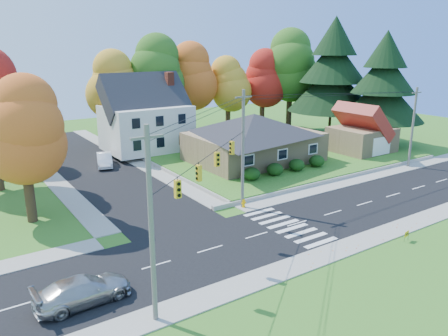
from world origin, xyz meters
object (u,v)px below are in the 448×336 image
object	(u,v)px
ranch_house	(254,137)
silver_sedan	(83,290)
white_car	(104,160)
fire_hydrant	(244,204)

from	to	relation	value
ranch_house	silver_sedan	distance (m)	30.75
white_car	fire_hydrant	world-z (taller)	white_car
silver_sedan	fire_hydrant	bearing A→B (deg)	-69.40
ranch_house	white_car	world-z (taller)	ranch_house
ranch_house	fire_hydrant	world-z (taller)	ranch_house
silver_sedan	white_car	bearing A→B (deg)	-24.04
fire_hydrant	white_car	bearing A→B (deg)	105.20
ranch_house	silver_sedan	bearing A→B (deg)	-144.80
silver_sedan	fire_hydrant	size ratio (longest dim) A/B	6.37
ranch_house	white_car	bearing A→B (deg)	149.61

